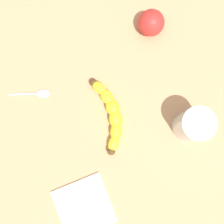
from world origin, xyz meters
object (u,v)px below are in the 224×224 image
(apple_fruit, at_px, (151,23))
(teaspoon, at_px, (41,94))
(banana, at_px, (111,114))
(smoothie_glass, at_px, (193,125))

(apple_fruit, distance_m, teaspoon, 0.35)
(banana, relative_size, smoothie_glass, 1.88)
(banana, bearing_deg, teaspoon, 58.45)
(apple_fruit, xyz_separation_m, teaspoon, (-0.04, 0.35, -0.03))
(apple_fruit, bearing_deg, teaspoon, 96.47)
(smoothie_glass, distance_m, apple_fruit, 0.29)
(smoothie_glass, bearing_deg, teaspoon, 51.56)
(apple_fruit, relative_size, teaspoon, 0.65)
(apple_fruit, bearing_deg, smoothie_glass, 173.62)
(teaspoon, bearing_deg, smoothie_glass, -14.74)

